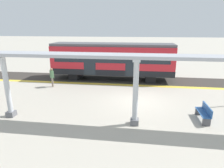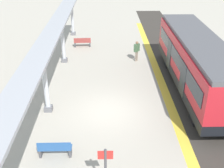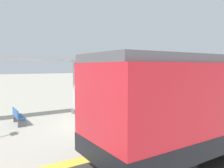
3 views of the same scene
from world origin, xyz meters
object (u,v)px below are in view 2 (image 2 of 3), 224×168
(bench_mid_platform, at_px, (82,42))
(canopy_pillar_nearest, at_px, (72,17))
(canopy_pillar_second, at_px, (63,40))
(passenger_waiting_near_edge, at_px, (137,49))
(canopy_pillar_third, at_px, (45,83))
(platform_info_sign, at_px, (106,168))
(train_near_carriage, at_px, (196,63))
(bench_near_end, at_px, (55,149))

(bench_mid_platform, bearing_deg, canopy_pillar_nearest, -71.25)
(canopy_pillar_second, xyz_separation_m, passenger_waiting_near_edge, (-5.74, -0.06, -0.76))
(canopy_pillar_nearest, distance_m, passenger_waiting_near_edge, 8.96)
(canopy_pillar_third, height_order, platform_info_sign, canopy_pillar_third)
(canopy_pillar_second, relative_size, canopy_pillar_third, 1.00)
(train_near_carriage, relative_size, canopy_pillar_second, 3.25)
(bench_mid_platform, relative_size, platform_info_sign, 0.69)
(platform_info_sign, distance_m, passenger_waiting_near_edge, 13.29)
(passenger_waiting_near_edge, bearing_deg, bench_mid_platform, -36.16)
(bench_mid_platform, distance_m, platform_info_sign, 16.53)
(canopy_pillar_second, xyz_separation_m, bench_mid_platform, (-1.19, -3.37, -1.35))
(bench_mid_platform, bearing_deg, train_near_carriage, 134.01)
(train_near_carriage, distance_m, bench_mid_platform, 11.27)
(canopy_pillar_nearest, bearing_deg, passenger_waiting_near_edge, 130.00)
(train_near_carriage, relative_size, bench_mid_platform, 7.54)
(canopy_pillar_third, relative_size, passenger_waiting_near_edge, 2.14)
(canopy_pillar_nearest, bearing_deg, bench_mid_platform, 108.75)
(canopy_pillar_nearest, relative_size, platform_info_sign, 1.61)
(bench_near_end, relative_size, passenger_waiting_near_edge, 0.91)
(train_near_carriage, bearing_deg, bench_mid_platform, -45.99)
(bench_mid_platform, distance_m, passenger_waiting_near_edge, 5.66)
(canopy_pillar_second, bearing_deg, canopy_pillar_third, 90.00)
(canopy_pillar_third, relative_size, bench_mid_platform, 2.32)
(canopy_pillar_second, height_order, bench_mid_platform, canopy_pillar_second)
(bench_near_end, distance_m, platform_info_sign, 3.24)
(canopy_pillar_second, height_order, platform_info_sign, canopy_pillar_second)
(canopy_pillar_second, distance_m, passenger_waiting_near_edge, 5.79)
(train_near_carriage, bearing_deg, canopy_pillar_second, -27.52)
(train_near_carriage, bearing_deg, canopy_pillar_nearest, -52.21)
(bench_mid_platform, relative_size, passenger_waiting_near_edge, 0.92)
(platform_info_sign, bearing_deg, canopy_pillar_third, -61.00)
(canopy_pillar_second, bearing_deg, bench_mid_platform, -109.49)
(canopy_pillar_third, bearing_deg, canopy_pillar_nearest, -90.00)
(canopy_pillar_nearest, xyz_separation_m, passenger_waiting_near_edge, (-5.74, 6.84, -0.76))
(bench_mid_platform, bearing_deg, canopy_pillar_second, 70.51)
(canopy_pillar_second, height_order, canopy_pillar_third, same)
(canopy_pillar_nearest, bearing_deg, bench_near_end, 93.22)
(canopy_pillar_second, height_order, bench_near_end, canopy_pillar_second)
(canopy_pillar_third, xyz_separation_m, bench_near_end, (-1.00, 3.79, -1.35))
(canopy_pillar_third, distance_m, bench_mid_platform, 10.61)
(canopy_pillar_nearest, height_order, bench_near_end, canopy_pillar_nearest)
(passenger_waiting_near_edge, bearing_deg, platform_info_sign, 79.34)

